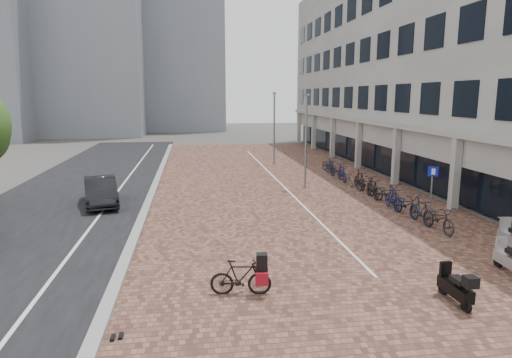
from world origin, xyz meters
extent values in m
plane|color=#474442|center=(0.00, 0.00, 0.00)|extent=(140.00, 140.00, 0.00)
cube|color=brown|center=(2.00, 12.00, 0.01)|extent=(14.50, 42.00, 0.04)
cube|color=black|center=(-9.00, 12.00, 0.01)|extent=(8.00, 50.00, 0.03)
cube|color=gray|center=(-5.10, 12.00, 0.07)|extent=(0.35, 42.00, 0.14)
cube|color=white|center=(-7.00, 12.00, 0.02)|extent=(0.12, 44.00, 0.00)
cube|color=white|center=(2.20, 12.00, 0.04)|extent=(0.10, 30.00, 0.00)
cube|color=#A9A9A4|center=(13.00, 16.00, 8.50)|extent=(8.00, 40.00, 13.00)
cube|color=black|center=(9.60, 16.00, 1.70)|extent=(0.15, 38.00, 3.20)
cube|color=#A9A9A4|center=(9.40, 16.00, 3.45)|extent=(1.60, 38.00, 0.30)
cube|color=#A9A9A4|center=(8.80, 4.00, 1.70)|extent=(0.35, 0.35, 3.40)
cube|color=#A9A9A4|center=(8.80, 10.00, 1.70)|extent=(0.35, 0.35, 3.40)
cube|color=#A9A9A4|center=(8.80, 16.00, 1.70)|extent=(0.35, 0.35, 3.40)
cube|color=#A9A9A4|center=(8.80, 22.00, 1.70)|extent=(0.35, 0.35, 3.40)
cube|color=#A9A9A4|center=(8.80, 28.00, 1.70)|extent=(0.35, 0.35, 3.40)
cube|color=#A9A9A4|center=(8.80, 34.00, 1.70)|extent=(0.35, 0.35, 3.40)
cube|color=gray|center=(-16.00, 48.00, 16.00)|extent=(14.00, 12.00, 32.00)
cube|color=gray|center=(-4.00, 55.00, 13.00)|extent=(12.00, 10.00, 26.00)
imported|color=black|center=(-7.29, 7.26, 0.67)|extent=(2.29, 4.26, 1.33)
imported|color=black|center=(-1.77, -3.52, 0.48)|extent=(1.65, 0.67, 0.97)
cube|color=black|center=(-1.77, -3.52, 0.92)|extent=(0.32, 0.31, 0.43)
cube|color=maroon|center=(-1.99, -3.52, 0.53)|extent=(0.35, 0.14, 0.34)
cube|color=maroon|center=(-1.55, -3.52, 0.53)|extent=(0.35, 0.14, 0.34)
cylinder|color=slate|center=(7.50, 3.64, 0.96)|extent=(0.07, 0.07, 1.92)
cube|color=#0E17B8|center=(7.50, 3.61, 1.88)|extent=(0.43, 0.16, 0.44)
cylinder|color=slate|center=(3.30, 9.62, 2.59)|extent=(0.12, 0.12, 5.19)
cylinder|color=slate|center=(3.19, 18.69, 2.66)|extent=(0.12, 0.12, 5.32)
imported|color=black|center=(6.38, 1.00, 0.52)|extent=(0.79, 2.00, 1.04)
imported|color=black|center=(6.25, 2.15, 0.53)|extent=(0.57, 1.77, 1.05)
imported|color=#131B34|center=(6.20, 3.30, 0.52)|extent=(0.81, 2.01, 1.04)
imported|color=#16173D|center=(6.07, 4.45, 0.53)|extent=(0.63, 1.78, 1.05)
imported|color=black|center=(6.35, 5.60, 0.52)|extent=(1.08, 2.07, 1.04)
imported|color=black|center=(6.08, 6.75, 0.53)|extent=(0.59, 1.77, 1.05)
imported|color=black|center=(6.17, 7.90, 0.52)|extent=(0.91, 2.04, 1.04)
imported|color=black|center=(6.28, 9.05, 0.53)|extent=(0.57, 1.77, 1.05)
imported|color=#615D58|center=(6.02, 10.20, 0.52)|extent=(0.82, 2.01, 1.04)
imported|color=#16163D|center=(6.03, 11.35, 0.53)|extent=(0.58, 1.77, 1.05)
imported|color=black|center=(6.12, 12.50, 0.52)|extent=(0.92, 2.04, 1.04)
imported|color=#161E3E|center=(6.05, 13.65, 0.53)|extent=(0.52, 1.75, 1.05)
imported|color=black|center=(6.26, 14.80, 0.52)|extent=(0.90, 2.04, 1.04)
camera|label=1|loc=(-2.94, -14.52, 5.16)|focal=31.60mm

